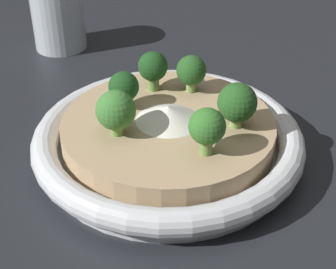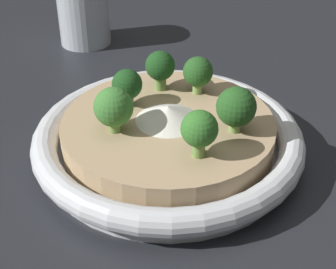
{
  "view_description": "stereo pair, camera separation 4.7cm",
  "coord_description": "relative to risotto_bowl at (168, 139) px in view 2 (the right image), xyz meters",
  "views": [
    {
      "loc": [
        0.26,
        0.29,
        0.29
      ],
      "look_at": [
        0.0,
        0.0,
        0.03
      ],
      "focal_mm": 55.0,
      "sensor_mm": 36.0,
      "label": 1
    },
    {
      "loc": [
        0.22,
        0.32,
        0.29
      ],
      "look_at": [
        0.0,
        0.0,
        0.03
      ],
      "focal_mm": 55.0,
      "sensor_mm": 36.0,
      "label": 2
    }
  ],
  "objects": [
    {
      "name": "broccoli_back_right",
      "position": [
        0.01,
        0.06,
        0.05
      ],
      "size": [
        0.03,
        0.03,
        0.04
      ],
      "color": "#759E4C",
      "rests_on": "risotto_bowl"
    },
    {
      "name": "broccoli_front_right",
      "position": [
        0.02,
        -0.04,
        0.04
      ],
      "size": [
        0.03,
        0.03,
        0.04
      ],
      "color": "#668E47",
      "rests_on": "risotto_bowl"
    },
    {
      "name": "drinking_glass",
      "position": [
        -0.06,
        -0.28,
        0.02
      ],
      "size": [
        0.07,
        0.07,
        0.09
      ],
      "color": "silver",
      "rests_on": "ground_plane"
    },
    {
      "name": "ground_plane",
      "position": [
        0.0,
        0.0,
        -0.02
      ],
      "size": [
        6.0,
        6.0,
        0.0
      ],
      "primitive_type": "plane",
      "color": "#23262B"
    },
    {
      "name": "broccoli_back_left",
      "position": [
        -0.04,
        0.05,
        0.04
      ],
      "size": [
        0.03,
        0.03,
        0.04
      ],
      "color": "#84A856",
      "rests_on": "risotto_bowl"
    },
    {
      "name": "broccoli_front_left",
      "position": [
        -0.03,
        -0.05,
        0.04
      ],
      "size": [
        0.03,
        0.03,
        0.04
      ],
      "color": "#759E4C",
      "rests_on": "risotto_bowl"
    },
    {
      "name": "cheese_sprinkle",
      "position": [
        -0.0,
        0.0,
        0.03
      ],
      "size": [
        0.06,
        0.06,
        0.01
      ],
      "color": "white",
      "rests_on": "risotto_bowl"
    },
    {
      "name": "broccoli_right",
      "position": [
        0.05,
        -0.01,
        0.04
      ],
      "size": [
        0.03,
        0.03,
        0.04
      ],
      "color": "#759E4C",
      "rests_on": "risotto_bowl"
    },
    {
      "name": "broccoli_left",
      "position": [
        -0.05,
        -0.02,
        0.04
      ],
      "size": [
        0.03,
        0.03,
        0.04
      ],
      "color": "#84A856",
      "rests_on": "risotto_bowl"
    },
    {
      "name": "risotto_bowl",
      "position": [
        0.0,
        0.0,
        0.0
      ],
      "size": [
        0.25,
        0.25,
        0.04
      ],
      "color": "silver",
      "rests_on": "ground_plane"
    }
  ]
}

